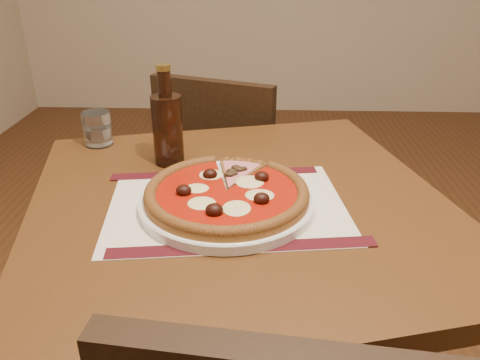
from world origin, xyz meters
The scene contains 8 objects.
table centered at (-0.70, 0.10, 0.65)m, with size 0.97×0.97×0.75m.
chair_far centered at (-0.77, 0.75, 0.48)m, with size 0.51×0.51×0.84m.
placemat centered at (-0.72, 0.07, 0.75)m, with size 0.44×0.32×0.00m, color beige.
plate centered at (-0.72, 0.07, 0.76)m, with size 0.33×0.33×0.02m, color white.
pizza centered at (-0.72, 0.07, 0.78)m, with size 0.31×0.31×0.04m.
ham_slice centered at (-0.70, 0.16, 0.78)m, with size 0.10×0.14×0.02m.
water_glass centered at (-1.06, 0.37, 0.79)m, with size 0.07×0.07×0.08m, color white.
bottle centered at (-0.87, 0.27, 0.84)m, with size 0.07×0.07×0.22m.
Camera 1 is at (-0.67, -0.70, 1.19)m, focal length 35.00 mm.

